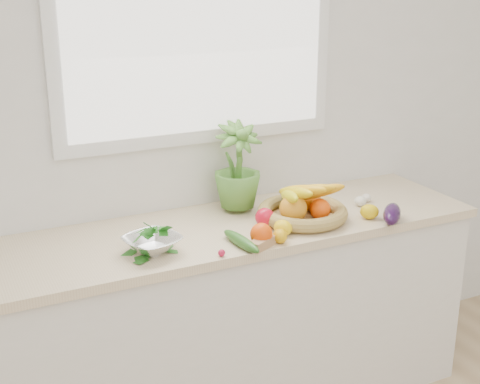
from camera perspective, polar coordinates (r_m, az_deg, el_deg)
name	(u,v)px	position (r m, az deg, el deg)	size (l,w,h in m)	color
back_wall	(198,109)	(2.99, -3.58, 7.09)	(4.50, 0.02, 2.70)	white
counter_cabinet	(228,323)	(3.06, -1.02, -11.09)	(2.20, 0.58, 0.86)	silver
countertop	(227,230)	(2.86, -1.08, -3.25)	(2.24, 0.62, 0.04)	beige
window_frame	(198,16)	(2.92, -3.62, 14.74)	(1.30, 0.03, 1.10)	white
window_pane	(200,17)	(2.91, -3.47, 14.71)	(1.18, 0.01, 0.98)	white
orange_loose	(261,234)	(2.65, 1.83, -3.62)	(0.09, 0.09, 0.09)	#E84607
lemon_a	(283,228)	(2.75, 3.68, -3.06)	(0.07, 0.08, 0.07)	yellow
lemon_b	(280,236)	(2.68, 3.43, -3.78)	(0.06, 0.07, 0.06)	#D99F0B
lemon_c	(369,212)	(2.98, 10.98, -1.66)	(0.07, 0.08, 0.07)	#E2BB0C
apple	(265,218)	(2.83, 2.13, -2.19)	(0.08, 0.08, 0.08)	red
ginger	(262,243)	(2.63, 1.89, -4.39)	(0.12, 0.05, 0.04)	tan
garlic_a	(366,198)	(3.19, 10.74, -0.49)	(0.05, 0.05, 0.04)	white
garlic_b	(360,201)	(3.13, 10.23, -0.78)	(0.06, 0.06, 0.05)	white
garlic_c	(325,209)	(3.00, 7.29, -1.46)	(0.05, 0.05, 0.05)	white
eggplant	(392,214)	(2.95, 12.84, -1.85)	(0.08, 0.20, 0.08)	#240D31
cucumber	(241,241)	(2.64, 0.09, -4.22)	(0.05, 0.25, 0.05)	#265A1A
radish	(222,253)	(2.56, -1.58, -5.22)	(0.03, 0.03, 0.03)	#BB173B
potted_herb	(237,165)	(2.97, -0.22, 2.30)	(0.22, 0.22, 0.38)	#4C832F
fruit_basket	(302,208)	(2.92, 5.31, -1.34)	(0.51, 0.51, 0.19)	tan
colander_with_spinach	(152,239)	(2.59, -7.51, -4.01)	(0.27, 0.27, 0.11)	silver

